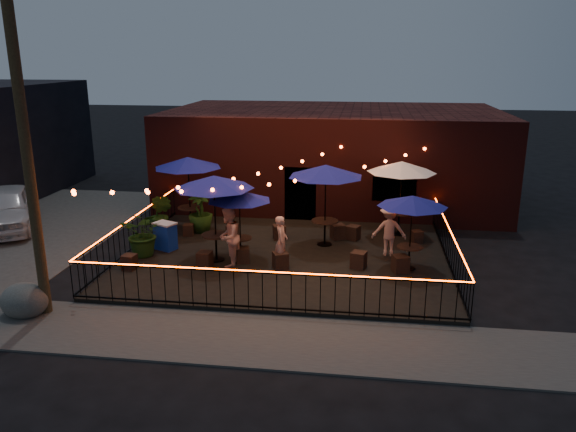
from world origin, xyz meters
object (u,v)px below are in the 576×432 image
cafe_table_3 (326,172)px  utility_pole (27,156)px  boulder (24,301)px  cafe_table_4 (413,202)px  cafe_table_5 (402,168)px  cafe_table_1 (188,163)px  cafe_table_2 (239,197)px  cafe_table_0 (214,183)px  cooler (165,236)px

cafe_table_3 → utility_pole: bearing=-138.5°
cafe_table_3 → boulder: cafe_table_3 is taller
cafe_table_4 → cafe_table_5: bearing=92.4°
cafe_table_1 → cafe_table_2: bearing=-48.2°
cafe_table_0 → cooler: 2.84m
cafe_table_5 → cooler: 8.25m
cafe_table_1 → cafe_table_3: (4.95, -1.09, 0.06)m
cafe_table_2 → cooler: 3.05m
utility_pole → cafe_table_4: bearing=23.3°
cafe_table_0 → boulder: cafe_table_0 is taller
utility_pole → cafe_table_0: (3.35, 3.89, -1.42)m
utility_pole → cafe_table_3: bearing=41.5°
cafe_table_4 → boulder: (-9.63, -4.16, -1.79)m
cafe_table_1 → cafe_table_5: cafe_table_1 is taller
cafe_table_1 → cafe_table_3: size_ratio=0.82×
cafe_table_0 → cooler: bearing=158.4°
cafe_table_5 → cooler: (-7.58, -2.63, -1.93)m
cafe_table_4 → cafe_table_5: cafe_table_5 is taller
cafe_table_1 → cafe_table_3: bearing=-12.4°
cafe_table_2 → boulder: 6.49m
cafe_table_1 → cafe_table_3: 5.07m
utility_pole → cafe_table_1: utility_pole is taller
cafe_table_2 → cafe_table_4: 5.13m
cafe_table_2 → cafe_table_3: bearing=33.6°
cafe_table_2 → cafe_table_4: cafe_table_4 is taller
cafe_table_2 → cafe_table_3: cafe_table_3 is taller
utility_pole → cafe_table_5: utility_pole is taller
cafe_table_3 → cafe_table_4: cafe_table_3 is taller
cafe_table_5 → boulder: cafe_table_5 is taller
utility_pole → cafe_table_5: size_ratio=3.06×
cafe_table_1 → cafe_table_4: 8.14m
cafe_table_5 → boulder: size_ratio=2.54×
cafe_table_1 → cooler: (-0.14, -2.25, -1.96)m
cafe_table_0 → boulder: size_ratio=2.70×
cafe_table_2 → cafe_table_5: size_ratio=0.88×
cafe_table_3 → cooler: 5.59m
utility_pole → cafe_table_3: (6.55, 5.80, -1.37)m
cafe_table_0 → cafe_table_1: cafe_table_0 is taller
cafe_table_1 → boulder: cafe_table_1 is taller
cafe_table_3 → cooler: bearing=-167.2°
utility_pole → cafe_table_2: (4.06, 4.15, -1.87)m
utility_pole → cafe_table_1: (1.60, 6.89, -1.43)m
cafe_table_2 → cooler: size_ratio=2.54×
cooler → cafe_table_4: bearing=19.4°
cafe_table_2 → cafe_table_3: (2.49, 1.65, 0.50)m
cafe_table_3 → boulder: (-7.00, -6.00, -2.22)m
utility_pole → cooler: (1.46, 4.64, -3.39)m
cafe_table_2 → cafe_table_4: bearing=-2.1°
cafe_table_4 → utility_pole: bearing=-156.7°
cafe_table_1 → cafe_table_2: (2.46, -2.75, -0.44)m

